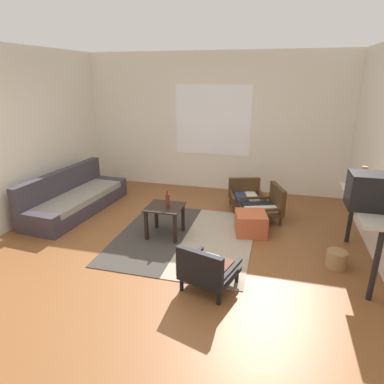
# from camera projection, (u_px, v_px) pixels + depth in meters

# --- Properties ---
(ground_plane) EXTENTS (7.80, 7.80, 0.00)m
(ground_plane) POSITION_uv_depth(u_px,v_px,m) (165.00, 260.00, 4.27)
(ground_plane) COLOR brown
(far_wall_with_window) EXTENTS (5.60, 0.13, 2.70)m
(far_wall_with_window) POSITION_uv_depth(u_px,v_px,m) (213.00, 123.00, 6.61)
(far_wall_with_window) COLOR silver
(far_wall_with_window) RESTS_ON ground
(area_rug) EXTENTS (1.95, 2.17, 0.01)m
(area_rug) POSITION_uv_depth(u_px,v_px,m) (185.00, 237.00, 4.84)
(area_rug) COLOR #38332D
(area_rug) RESTS_ON ground
(couch) EXTENTS (0.90, 2.14, 0.71)m
(couch) POSITION_uv_depth(u_px,v_px,m) (75.00, 199.00, 5.75)
(couch) COLOR #38333D
(couch) RESTS_ON ground
(coffee_table) EXTENTS (0.51, 0.49, 0.46)m
(coffee_table) POSITION_uv_depth(u_px,v_px,m) (165.00, 213.00, 4.80)
(coffee_table) COLOR black
(coffee_table) RESTS_ON ground
(armchair_by_window) EXTENTS (0.71, 0.72, 0.49)m
(armchair_by_window) POSITION_uv_depth(u_px,v_px,m) (246.00, 195.00, 5.91)
(armchair_by_window) COLOR #472D19
(armchair_by_window) RESTS_ON ground
(armchair_striped_foreground) EXTENTS (0.68, 0.67, 0.55)m
(armchair_striped_foreground) POSITION_uv_depth(u_px,v_px,m) (207.00, 270.00, 3.59)
(armchair_striped_foreground) COLOR black
(armchair_striped_foreground) RESTS_ON ground
(armchair_corner) EXTENTS (0.76, 0.75, 0.58)m
(armchair_corner) POSITION_uv_depth(u_px,v_px,m) (266.00, 205.00, 5.35)
(armchair_corner) COLOR #472D19
(armchair_corner) RESTS_ON ground
(ottoman_orange) EXTENTS (0.53, 0.53, 0.33)m
(ottoman_orange) POSITION_uv_depth(u_px,v_px,m) (251.00, 223.00, 4.92)
(ottoman_orange) COLOR #BC5633
(ottoman_orange) RESTS_ON ground
(console_shelf) EXTENTS (0.39, 1.45, 0.86)m
(console_shelf) POSITION_uv_depth(u_px,v_px,m) (366.00, 211.00, 3.87)
(console_shelf) COLOR #B2AD9E
(console_shelf) RESTS_ON ground
(crt_television) EXTENTS (0.55, 0.35, 0.40)m
(crt_television) POSITION_uv_depth(u_px,v_px,m) (375.00, 191.00, 3.60)
(crt_television) COLOR black
(crt_television) RESTS_ON console_shelf
(clay_vase) EXTENTS (0.20, 0.20, 0.33)m
(clay_vase) POSITION_uv_depth(u_px,v_px,m) (362.00, 182.00, 4.15)
(clay_vase) COLOR #A87047
(clay_vase) RESTS_ON console_shelf
(glass_bottle) EXTENTS (0.06, 0.06, 0.26)m
(glass_bottle) POSITION_uv_depth(u_px,v_px,m) (168.00, 200.00, 4.69)
(glass_bottle) COLOR #5B2319
(glass_bottle) RESTS_ON coffee_table
(wicker_basket) EXTENTS (0.24, 0.24, 0.21)m
(wicker_basket) POSITION_uv_depth(u_px,v_px,m) (336.00, 259.00, 4.08)
(wicker_basket) COLOR #9E7A4C
(wicker_basket) RESTS_ON ground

